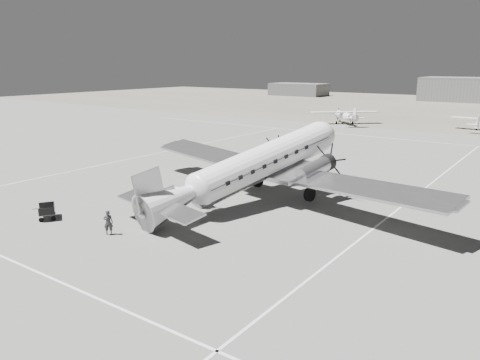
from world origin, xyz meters
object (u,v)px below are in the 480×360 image
Objects in this scene: shed_secondary at (298,89)px; ground_crew at (108,222)px; baggage_cart_far at (47,212)px; passenger at (177,198)px; light_plane_left at (345,117)px; baggage_cart_near at (149,209)px; dc3_airliner at (256,168)px; ramp_agent at (167,201)px.

shed_secondary is 134.71m from ground_crew.
passenger is at bearing 82.72° from baggage_cart_far.
baggage_cart_near is at bearing -122.20° from light_plane_left.
light_plane_left reaches higher than ground_crew.
passenger is at bearing -130.16° from ground_crew.
dc3_airliner reaches higher than baggage_cart_far.
passenger reaches higher than ramp_agent.
baggage_cart_near is at bearing -109.84° from dc3_airliner.
shed_secondary is 128.93m from passenger.
ramp_agent is at bearing -114.12° from dc3_airliner.
passenger is at bearing 59.47° from baggage_cart_near.
shed_secondary is at bearing 0.56° from passenger.
light_plane_left is 60.53m from baggage_cart_far.
dc3_airliner is at bearing -116.19° from light_plane_left.
dc3_airliner is 11.59m from ground_crew.
ground_crew is at bearing -122.25° from light_plane_left.
baggage_cart_near is 1.49m from ramp_agent.
shed_secondary reaches higher than ramp_agent.
passenger reaches higher than baggage_cart_near.
dc3_airliner is 18.41× the size of ground_crew.
light_plane_left is 6.67× the size of baggage_cart_near.
baggage_cart_far is (48.20, -123.78, -1.52)m from shed_secondary.
dc3_airliner is at bearing 83.14° from baggage_cart_far.
light_plane_left is 56.75m from baggage_cart_near.
dc3_airliner is 14.90m from baggage_cart_far.
ramp_agent is (9.91, -54.50, -0.49)m from light_plane_left.
ground_crew is at bearing -66.32° from shed_secondary.
baggage_cart_far is at bearing -127.82° from light_plane_left.
light_plane_left is at bearing 127.47° from baggage_cart_far.
baggage_cart_far is at bearing -37.48° from ground_crew.
shed_secondary is 129.59m from ramp_agent.
baggage_cart_near reaches higher than baggage_cart_far.
ramp_agent is (-3.95, -5.37, -1.98)m from dc3_airliner.
baggage_cart_near is at bearing -172.60° from ramp_agent.
dc3_airliner is at bearing -63.76° from passenger.
ramp_agent is at bearing -65.49° from shed_secondary.
dc3_airliner is 16.05× the size of baggage_cart_near.
ramp_agent is (53.77, -117.90, -1.25)m from shed_secondary.
dc3_airliner is 6.21m from passenger.
shed_secondary is at bearing 44.10° from ramp_agent.
baggage_cart_far is at bearing 115.19° from passenger.
ramp_agent is (0.31, 1.43, 0.25)m from baggage_cart_near.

